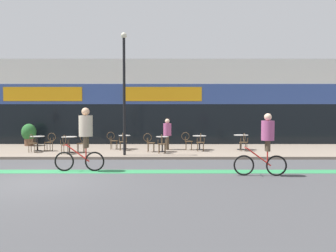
# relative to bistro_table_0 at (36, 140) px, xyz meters

# --- Properties ---
(ground_plane) EXTENTS (120.00, 120.00, 0.00)m
(ground_plane) POSITION_rel_bistro_table_0_xyz_m (2.59, -6.59, -0.65)
(ground_plane) COLOR #424244
(sidewalk_slab) EXTENTS (40.00, 5.50, 0.12)m
(sidewalk_slab) POSITION_rel_bistro_table_0_xyz_m (2.59, 0.66, -0.59)
(sidewalk_slab) COLOR gray
(sidewalk_slab) RESTS_ON ground
(storefront_facade) EXTENTS (40.00, 4.06, 5.22)m
(storefront_facade) POSITION_rel_bistro_table_0_xyz_m (2.59, 5.37, 1.95)
(storefront_facade) COLOR silver
(storefront_facade) RESTS_ON ground
(bike_lane_stripe) EXTENTS (36.00, 0.70, 0.01)m
(bike_lane_stripe) POSITION_rel_bistro_table_0_xyz_m (2.59, -4.91, -0.64)
(bike_lane_stripe) COLOR #2D844C
(bike_lane_stripe) RESTS_ON ground
(bistro_table_0) EXTENTS (0.69, 0.69, 0.74)m
(bistro_table_0) POSITION_rel_bistro_table_0_xyz_m (0.00, 0.00, 0.00)
(bistro_table_0) COLOR black
(bistro_table_0) RESTS_ON sidewalk_slab
(bistro_table_1) EXTENTS (0.72, 0.72, 0.77)m
(bistro_table_1) POSITION_rel_bistro_table_0_xyz_m (1.78, -0.64, 0.02)
(bistro_table_1) COLOR black
(bistro_table_1) RESTS_ON sidewalk_slab
(bistro_table_2) EXTENTS (0.61, 0.61, 0.72)m
(bistro_table_2) POSITION_rel_bistro_table_0_xyz_m (4.23, 0.81, -0.02)
(bistro_table_2) COLOR black
(bistro_table_2) RESTS_ON sidewalk_slab
(bistro_table_3) EXTENTS (0.61, 0.61, 0.75)m
(bistro_table_3) POSITION_rel_bistro_table_0_xyz_m (6.22, -0.34, 0.00)
(bistro_table_3) COLOR black
(bistro_table_3) RESTS_ON sidewalk_slab
(bistro_table_4) EXTENTS (0.69, 0.69, 0.73)m
(bistro_table_4) POSITION_rel_bistro_table_0_xyz_m (8.11, 0.47, -0.00)
(bistro_table_4) COLOR black
(bistro_table_4) RESTS_ON sidewalk_slab
(bistro_table_5) EXTENTS (0.74, 0.74, 0.77)m
(bistro_table_5) POSITION_rel_bistro_table_0_xyz_m (10.24, 0.51, 0.02)
(bistro_table_5) COLOR black
(bistro_table_5) RESTS_ON sidewalk_slab
(cafe_chair_0_near) EXTENTS (0.41, 0.58, 0.90)m
(cafe_chair_0_near) POSITION_rel_bistro_table_0_xyz_m (0.00, -0.63, -0.01)
(cafe_chair_0_near) COLOR #4C3823
(cafe_chair_0_near) RESTS_ON sidewalk_slab
(cafe_chair_0_side) EXTENTS (0.59, 0.43, 0.90)m
(cafe_chair_0_side) POSITION_rel_bistro_table_0_xyz_m (0.63, -0.01, -0.01)
(cafe_chair_0_side) COLOR #4C3823
(cafe_chair_0_side) RESTS_ON sidewalk_slab
(cafe_chair_1_near) EXTENTS (0.42, 0.58, 0.90)m
(cafe_chair_1_near) POSITION_rel_bistro_table_0_xyz_m (1.78, -1.26, -0.01)
(cafe_chair_1_near) COLOR #4C3823
(cafe_chair_1_near) RESTS_ON sidewalk_slab
(cafe_chair_1_side) EXTENTS (0.59, 0.44, 0.90)m
(cafe_chair_1_side) POSITION_rel_bistro_table_0_xyz_m (2.41, -0.63, -0.01)
(cafe_chair_1_side) COLOR #4C3823
(cafe_chair_1_side) RESTS_ON sidewalk_slab
(cafe_chair_2_near) EXTENTS (0.43, 0.59, 0.90)m
(cafe_chair_2_near) POSITION_rel_bistro_table_0_xyz_m (4.23, 0.18, -0.01)
(cafe_chair_2_near) COLOR #4C3823
(cafe_chair_2_near) RESTS_ON sidewalk_slab
(cafe_chair_2_side) EXTENTS (0.58, 0.41, 0.90)m
(cafe_chair_2_side) POSITION_rel_bistro_table_0_xyz_m (3.60, 0.81, -0.01)
(cafe_chair_2_side) COLOR #4C3823
(cafe_chair_2_side) RESTS_ON sidewalk_slab
(cafe_chair_3_near) EXTENTS (0.44, 0.59, 0.90)m
(cafe_chair_3_near) POSITION_rel_bistro_table_0_xyz_m (6.21, -0.96, -0.01)
(cafe_chair_3_near) COLOR #4C3823
(cafe_chair_3_near) RESTS_ON sidewalk_slab
(cafe_chair_3_side) EXTENTS (0.58, 0.42, 0.90)m
(cafe_chair_3_side) POSITION_rel_bistro_table_0_xyz_m (5.59, -0.33, -0.01)
(cafe_chair_3_side) COLOR #4C3823
(cafe_chair_3_side) RESTS_ON sidewalk_slab
(cafe_chair_4_near) EXTENTS (0.42, 0.59, 0.90)m
(cafe_chair_4_near) POSITION_rel_bistro_table_0_xyz_m (8.10, -0.16, -0.01)
(cafe_chair_4_near) COLOR #4C3823
(cafe_chair_4_near) RESTS_ON sidewalk_slab
(cafe_chair_4_side) EXTENTS (0.59, 0.44, 0.90)m
(cafe_chair_4_side) POSITION_rel_bistro_table_0_xyz_m (7.48, 0.47, -0.01)
(cafe_chair_4_side) COLOR #4C3823
(cafe_chair_4_side) RESTS_ON sidewalk_slab
(cafe_chair_5_near) EXTENTS (0.40, 0.58, 0.90)m
(cafe_chair_5_near) POSITION_rel_bistro_table_0_xyz_m (10.24, -0.12, -0.01)
(cafe_chair_5_near) COLOR #4C3823
(cafe_chair_5_near) RESTS_ON sidewalk_slab
(planter_pot) EXTENTS (0.81, 0.81, 1.26)m
(planter_pot) POSITION_rel_bistro_table_0_xyz_m (-1.49, 2.52, 0.17)
(planter_pot) COLOR brown
(planter_pot) RESTS_ON sidewalk_slab
(lamp_post) EXTENTS (0.26, 0.26, 5.47)m
(lamp_post) POSITION_rel_bistro_table_0_xyz_m (4.53, -1.51, 2.62)
(lamp_post) COLOR black
(lamp_post) RESTS_ON sidewalk_slab
(cyclist_0) EXTENTS (1.75, 0.48, 2.22)m
(cyclist_0) POSITION_rel_bistro_table_0_xyz_m (3.58, -4.83, 0.67)
(cyclist_0) COLOR black
(cyclist_0) RESTS_ON ground
(cyclist_1) EXTENTS (1.72, 0.51, 2.03)m
(cyclist_1) POSITION_rel_bistro_table_0_xyz_m (9.66, -5.64, 0.52)
(cyclist_1) COLOR black
(cyclist_1) RESTS_ON ground
(pedestrian_near_end) EXTENTS (0.46, 0.46, 1.59)m
(pedestrian_near_end) POSITION_rel_bistro_table_0_xyz_m (6.46, 0.57, 0.42)
(pedestrian_near_end) COLOR #4C3D2D
(pedestrian_near_end) RESTS_ON sidewalk_slab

